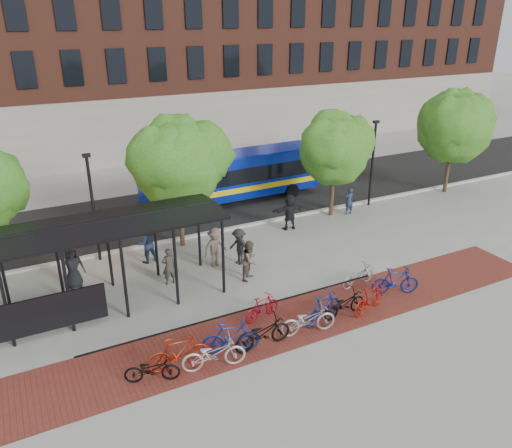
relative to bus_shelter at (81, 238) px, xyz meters
name	(u,v)px	position (x,y,z in m)	size (l,w,h in m)	color
ground	(266,259)	(8.13, 0.48, -3.00)	(160.00, 160.00, 0.00)	#9E9E99
asphalt_street	(204,206)	(8.13, 8.48, -2.99)	(160.00, 8.00, 0.01)	black
curb	(231,228)	(8.13, 4.48, -2.94)	(160.00, 0.25, 0.12)	#B7B7B2
brick_strip	(283,324)	(6.13, -4.52, -3.00)	(24.00, 3.00, 0.01)	maroon
bike_rack_rail	(241,321)	(4.83, -3.62, -3.00)	(12.00, 0.05, 0.95)	black
building_brick	(229,22)	(18.13, 26.48, 7.00)	(55.00, 14.00, 20.00)	brown
bus_shelter	(81,238)	(0.00, 0.00, 0.00)	(10.60, 3.07, 3.60)	black
tree_b	(179,159)	(5.23, 3.83, 1.46)	(5.15, 4.20, 6.47)	#382619
tree_c	(336,146)	(14.22, 3.83, 1.06)	(4.66, 3.80, 5.92)	#382619
tree_d	(455,123)	(23.23, 3.83, 1.47)	(5.39, 4.40, 6.55)	#382619
lamp_post_left	(93,205)	(1.13, 4.08, -0.25)	(0.35, 0.20, 5.12)	black
lamp_post_right	(373,161)	(17.13, 4.08, -0.25)	(0.35, 0.20, 5.12)	black
bus	(232,174)	(10.08, 8.49, -1.28)	(11.16, 2.82, 3.00)	#081FA1
bike_0	(152,369)	(0.92, -5.35, -2.54)	(0.61, 1.74, 0.91)	black
bike_1	(178,353)	(1.87, -5.16, -2.37)	(0.59, 2.08, 1.25)	#9D230E
bike_2	(214,354)	(2.90, -5.64, -2.44)	(0.74, 2.13, 1.12)	#BABABD
bike_3	(231,337)	(3.74, -5.13, -2.40)	(0.56, 1.98, 1.19)	navy
bike_4	(263,333)	(4.83, -5.37, -2.43)	(0.75, 2.16, 1.14)	black
bike_5	(262,307)	(5.64, -3.82, -2.51)	(0.46, 1.63, 0.98)	maroon
bike_6	(308,320)	(6.68, -5.39, -2.44)	(0.74, 2.12, 1.11)	#A2A2A5
bike_7	(323,308)	(7.58, -5.02, -2.40)	(0.56, 1.98, 1.19)	navy
bike_8	(344,304)	(8.53, -5.06, -2.49)	(0.68, 1.94, 1.02)	black
bike_9	(370,299)	(9.57, -5.27, -2.43)	(0.53, 1.89, 1.14)	#9B1B0E
bike_10	(358,276)	(10.44, -3.45, -2.54)	(0.61, 1.75, 0.92)	#979699
bike_11	(396,281)	(11.38, -4.70, -2.40)	(0.56, 1.98, 1.19)	navy
pedestrian_0	(73,267)	(-0.31, 1.89, -2.03)	(0.95, 0.62, 1.93)	black
pedestrian_1	(169,266)	(3.36, 0.36, -2.17)	(0.61, 0.40, 1.67)	#39332D
pedestrian_2	(146,243)	(3.08, 2.81, -2.03)	(0.94, 0.74, 1.94)	#1F2D48
pedestrian_3	(215,247)	(5.75, 0.96, -2.05)	(1.22, 0.70, 1.89)	brown
pedestrian_5	(290,212)	(10.96, 3.13, -2.02)	(1.82, 0.58, 1.96)	black
pedestrian_7	(349,201)	(15.13, 3.44, -2.20)	(0.58, 0.38, 1.59)	#1F304A
pedestrian_8	(250,260)	(6.62, -0.83, -2.09)	(0.88, 0.68, 1.81)	brown
pedestrian_9	(239,247)	(6.80, 0.67, -2.12)	(1.13, 0.65, 1.76)	black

